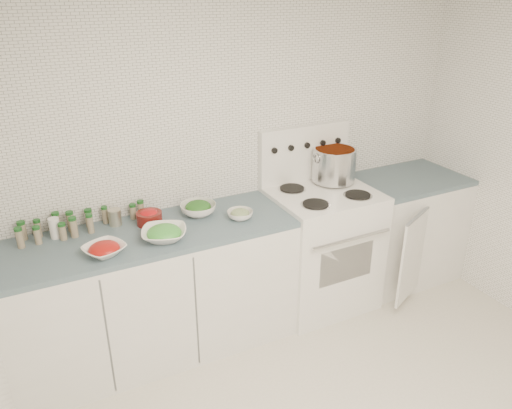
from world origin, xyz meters
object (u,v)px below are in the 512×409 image
Objects in this scene: stove at (320,244)px; bowl_tomato at (104,249)px; bowl_snowpea at (164,233)px; stock_pot at (334,163)px.

stove is 1.67m from bowl_tomato.
stove is 1.33m from bowl_snowpea.
bowl_snowpea is at bearing -169.59° from stock_pot.
stock_pot reaches higher than bowl_snowpea.
bowl_snowpea is (-1.24, -0.12, 0.44)m from stove.
bowl_tomato is 0.37m from bowl_snowpea.
stock_pot reaches higher than bowl_tomato.
bowl_tomato is at bearing -174.79° from stove.
stock_pot is at bearing 10.41° from bowl_snowpea.
bowl_snowpea reaches higher than bowl_tomato.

